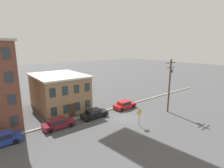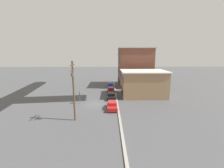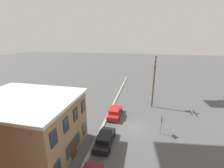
{
  "view_description": "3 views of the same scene",
  "coord_description": "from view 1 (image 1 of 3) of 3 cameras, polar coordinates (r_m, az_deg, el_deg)",
  "views": [
    {
      "loc": [
        -18.27,
        -19.74,
        11.49
      ],
      "look_at": [
        -0.19,
        3.48,
        5.08
      ],
      "focal_mm": 28.0,
      "sensor_mm": 36.0,
      "label": 1
    },
    {
      "loc": [
        30.01,
        2.92,
        10.21
      ],
      "look_at": [
        0.46,
        3.37,
        4.44
      ],
      "focal_mm": 24.0,
      "sensor_mm": 36.0,
      "label": 2
    },
    {
      "loc": [
        -18.61,
        -0.81,
        12.34
      ],
      "look_at": [
        -1.15,
        3.0,
        6.73
      ],
      "focal_mm": 24.0,
      "sensor_mm": 36.0,
      "label": 3
    }
  ],
  "objects": [
    {
      "name": "car_black",
      "position": [
        29.07,
        -5.87,
        -9.46
      ],
      "size": [
        4.4,
        1.92,
        1.43
      ],
      "color": "black",
      "rests_on": "ground_plane"
    },
    {
      "name": "kerb_strip",
      "position": [
        32.43,
        -0.85,
        -8.31
      ],
      "size": [
        56.0,
        0.36,
        0.16
      ],
      "primitive_type": "cube",
      "color": "#9E998E",
      "rests_on": "ground_plane"
    },
    {
      "name": "apartment_midblock",
      "position": [
        34.12,
        -16.88,
        -2.3
      ],
      "size": [
        8.52,
        11.04,
        6.39
      ],
      "color": "#9E7A56",
      "rests_on": "ground_plane"
    },
    {
      "name": "caution_sign",
      "position": [
        25.93,
        8.95,
        -9.79
      ],
      "size": [
        1.05,
        0.08,
        2.69
      ],
      "color": "slate",
      "rests_on": "ground_plane"
    },
    {
      "name": "utility_pole",
      "position": [
        31.75,
        18.33,
        0.32
      ],
      "size": [
        2.4,
        0.44,
        9.34
      ],
      "color": "brown",
      "rests_on": "ground_plane"
    },
    {
      "name": "car_maroon",
      "position": [
        26.62,
        -17.18,
        -12.09
      ],
      "size": [
        4.4,
        1.92,
        1.43
      ],
      "color": "maroon",
      "rests_on": "ground_plane"
    },
    {
      "name": "car_blue",
      "position": [
        25.29,
        -32.52,
        -14.9
      ],
      "size": [
        4.4,
        1.92,
        1.43
      ],
      "color": "#233899",
      "rests_on": "ground_plane"
    },
    {
      "name": "car_red",
      "position": [
        33.01,
        4.12,
        -6.74
      ],
      "size": [
        4.4,
        1.92,
        1.43
      ],
      "color": "#B21E1E",
      "rests_on": "ground_plane"
    },
    {
      "name": "ground_plane",
      "position": [
        29.25,
        4.56,
        -10.88
      ],
      "size": [
        200.0,
        200.0,
        0.0
      ],
      "primitive_type": "plane",
      "color": "#4C4C4F"
    }
  ]
}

